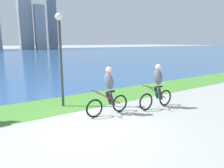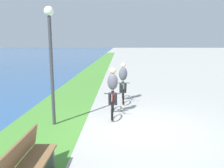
% 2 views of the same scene
% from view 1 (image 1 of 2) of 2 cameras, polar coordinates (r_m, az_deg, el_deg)
% --- Properties ---
extents(ground_plane, '(300.00, 300.00, 0.00)m').
position_cam_1_polar(ground_plane, '(6.09, -6.65, -12.59)').
color(ground_plane, '#9E9E99').
extents(grass_strip_bayside, '(120.00, 2.30, 0.01)m').
position_cam_1_polar(grass_strip_bayside, '(8.55, -15.35, -5.74)').
color(grass_strip_bayside, '#478433').
rests_on(grass_strip_bayside, ground).
extents(cyclist_lead, '(1.67, 0.52, 1.67)m').
position_cam_1_polar(cyclist_lead, '(7.07, -0.96, -1.96)').
color(cyclist_lead, black).
rests_on(cyclist_lead, ground).
extents(cyclist_trailing, '(1.67, 0.52, 1.68)m').
position_cam_1_polar(cyclist_trailing, '(7.97, 12.39, -0.65)').
color(cyclist_trailing, black).
rests_on(cyclist_trailing, ground).
extents(lamppost_tall, '(0.28, 0.28, 3.52)m').
position_cam_1_polar(lamppost_tall, '(8.05, -14.09, 10.17)').
color(lamppost_tall, '#38383D').
rests_on(lamppost_tall, ground).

